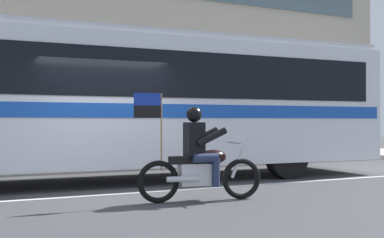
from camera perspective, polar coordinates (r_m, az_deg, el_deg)
ground_plane at (r=9.78m, az=-9.90°, el=-8.02°), size 60.00×60.00×0.00m
sidewalk_curb at (r=14.72m, az=-15.38°, el=-5.11°), size 28.00×3.80×0.15m
lane_center_stripe at (r=9.21m, az=-8.86°, el=-8.48°), size 26.60×0.14×0.01m
office_building_facade at (r=17.24m, az=-16.77°, el=10.88°), size 28.00×0.89×9.28m
transit_bus at (r=11.16m, az=-6.50°, el=2.63°), size 11.94×2.93×3.22m
motorcycle_with_rider at (r=8.25m, az=0.87°, el=-4.81°), size 2.18×0.69×1.78m
fire_hydrant at (r=14.67m, az=-0.63°, el=-3.39°), size 0.22×0.30×0.75m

